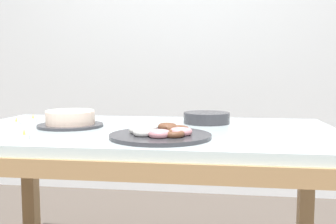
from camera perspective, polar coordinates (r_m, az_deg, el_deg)
name	(u,v)px	position (r m, az deg, el deg)	size (l,w,h in m)	color
wall_back	(183,34)	(3.10, 2.34, 11.72)	(8.00, 0.10, 2.60)	silver
dining_table	(147,150)	(1.57, -3.29, -5.85)	(1.59, 0.90, 0.76)	silver
cake_chocolate_round	(70,120)	(1.64, -14.70, -1.12)	(0.28, 0.28, 0.07)	#333338
pastry_platter	(161,134)	(1.32, -1.11, -3.35)	(0.36, 0.36, 0.04)	#333338
plate_stack	(206,118)	(1.71, 5.89, -0.89)	(0.21, 0.21, 0.05)	#333338
tealight_near_front	(16,123)	(1.77, -22.11, -1.56)	(0.04, 0.04, 0.04)	silver
tealight_centre	(33,120)	(1.88, -19.87, -1.09)	(0.04, 0.04, 0.04)	silver
tealight_left_edge	(24,136)	(1.38, -21.06, -3.48)	(0.04, 0.04, 0.04)	silver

